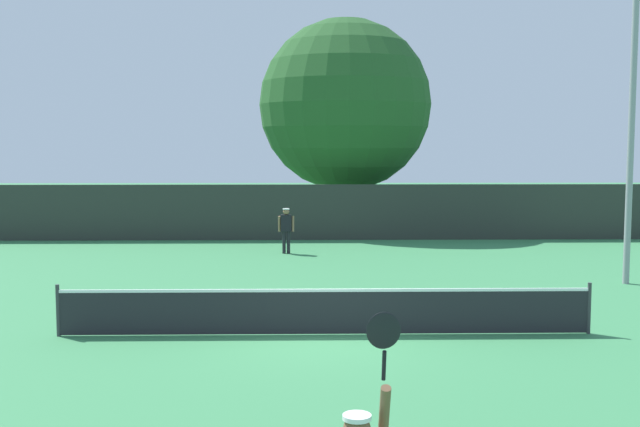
% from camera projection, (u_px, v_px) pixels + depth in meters
% --- Properties ---
extents(ground_plane, '(120.00, 120.00, 0.00)m').
position_uv_depth(ground_plane, '(325.00, 335.00, 15.90)').
color(ground_plane, '#387F4C').
extents(tennis_net, '(11.03, 0.08, 1.07)m').
position_uv_depth(tennis_net, '(325.00, 310.00, 15.85)').
color(tennis_net, '#232328').
rests_on(tennis_net, ground).
extents(perimeter_fence, '(30.12, 0.12, 2.26)m').
position_uv_depth(perimeter_fence, '(315.00, 212.00, 31.30)').
color(perimeter_fence, '#2D332D').
rests_on(perimeter_fence, ground).
extents(player_receiving, '(0.57, 0.24, 1.62)m').
position_uv_depth(player_receiving, '(286.00, 226.00, 27.46)').
color(player_receiving, black).
rests_on(player_receiving, ground).
extents(tennis_ball, '(0.07, 0.07, 0.07)m').
position_uv_depth(tennis_ball, '(336.00, 306.00, 18.53)').
color(tennis_ball, '#CCE033').
rests_on(tennis_ball, ground).
extents(light_pole, '(1.18, 0.28, 9.23)m').
position_uv_depth(light_pole, '(633.00, 98.00, 21.19)').
color(light_pole, gray).
rests_on(light_pole, ground).
extents(large_tree, '(7.76, 7.76, 9.54)m').
position_uv_depth(large_tree, '(345.00, 105.00, 34.80)').
color(large_tree, brown).
rests_on(large_tree, ground).
extents(parked_car_near, '(2.40, 4.40, 1.69)m').
position_uv_depth(parked_car_near, '(459.00, 208.00, 37.31)').
color(parked_car_near, navy).
rests_on(parked_car_near, ground).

